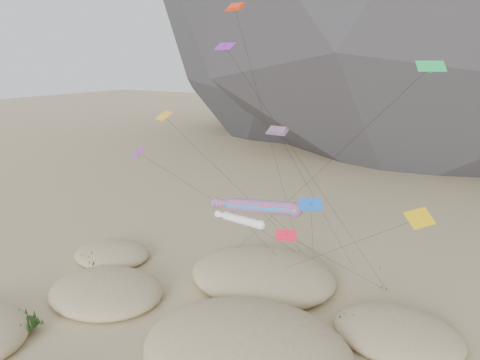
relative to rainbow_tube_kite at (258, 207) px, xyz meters
name	(u,v)px	position (x,y,z in m)	size (l,w,h in m)	color
dunes	(208,335)	(-2.19, -4.82, -10.78)	(49.74, 40.04, 4.37)	#CCB789
dune_grass	(198,338)	(-2.66, -5.72, -10.71)	(40.78, 28.35, 1.60)	black
kite_stakes	(316,271)	(0.73, 12.96, -11.40)	(19.14, 7.69, 0.30)	#3F2D1E
rainbow_tube_kite	(258,207)	(0.00, 0.00, 0.00)	(8.97, 16.69, 12.55)	#FF1A1F
white_tube_kite	(240,220)	(-1.80, 0.01, -1.55)	(6.19, 14.26, 10.64)	white
orange_parafoil	(236,12)	(-7.18, 8.27, 17.07)	(6.68, 7.57, 29.55)	red
multi_parafoil	(279,134)	(0.99, 1.89, 6.22)	(3.89, 15.80, 18.48)	red
delta_kites	(274,147)	(0.96, 1.03, 5.26)	(27.90, 19.47, 25.55)	purple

